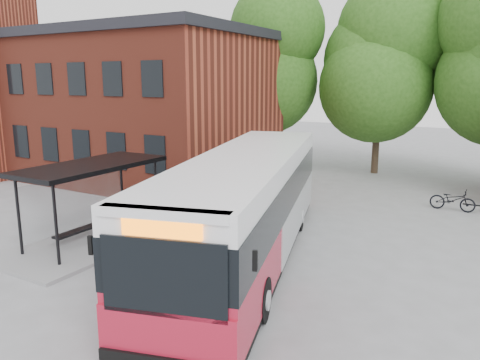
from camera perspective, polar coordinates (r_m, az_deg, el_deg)
The scene contains 7 objects.
ground at distance 15.89m, azimuth -3.07°, elevation -9.11°, with size 100.00×100.00×0.00m, color slate.
station_building at distance 30.10m, azimuth -14.85°, elevation 8.83°, with size 18.40×10.40×8.50m, color maroon, non-canonical shape.
bus_shelter at distance 17.53m, azimuth -17.41°, elevation -2.65°, with size 3.60×7.00×2.90m, color black, non-canonical shape.
tree_0 at distance 31.72m, azimuth 3.57°, elevation 11.61°, with size 7.92×7.92×11.00m, color #224B14, non-canonical shape.
tree_1 at distance 30.26m, azimuth 16.61°, elevation 10.55°, with size 7.92×7.92×10.40m, color #224B14, non-canonical shape.
city_bus at distance 15.05m, azimuth 0.90°, elevation -3.35°, with size 2.91×13.66×3.47m, color #A7162B, non-canonical shape.
bicycle_0 at distance 23.01m, azimuth 24.48°, elevation -2.19°, with size 0.67×1.91×1.00m, color black.
Camera 1 is at (8.10, -12.41, 5.73)m, focal length 35.00 mm.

